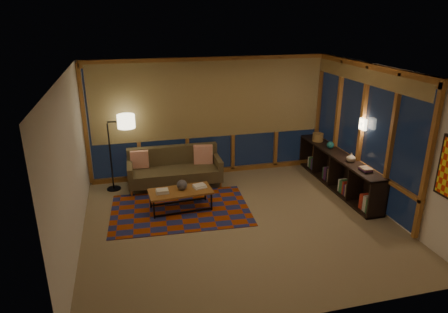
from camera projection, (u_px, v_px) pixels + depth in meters
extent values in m
cube|color=#9A8762|center=(239.00, 222.00, 7.28)|extent=(5.50, 5.00, 0.01)
cube|color=beige|center=(242.00, 73.00, 6.35)|extent=(5.50, 5.00, 0.01)
cube|color=silver|center=(209.00, 117.00, 9.09)|extent=(5.50, 0.01, 2.70)
cube|color=silver|center=(302.00, 223.00, 4.54)|extent=(5.50, 0.01, 2.70)
cube|color=silver|center=(70.00, 167.00, 6.18)|extent=(0.01, 5.00, 2.70)
cube|color=silver|center=(382.00, 140.00, 7.45)|extent=(0.01, 5.00, 2.70)
cube|color=#8B3008|center=(180.00, 210.00, 7.71)|extent=(2.73, 1.91, 0.01)
sphere|color=black|center=(182.00, 185.00, 7.62)|extent=(0.21, 0.21, 0.20)
cylinder|color=#957048|center=(318.00, 137.00, 9.32)|extent=(0.28, 0.28, 0.19)
sphere|color=#186060|center=(330.00, 145.00, 8.82)|extent=(0.17, 0.17, 0.16)
imported|color=tan|center=(351.00, 157.00, 8.04)|extent=(0.19, 0.19, 0.19)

